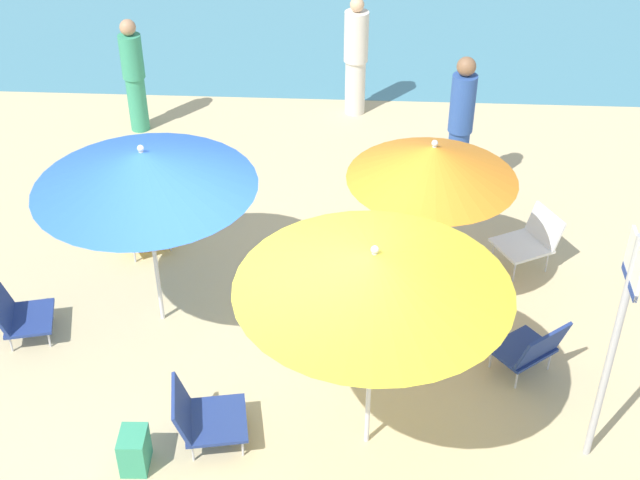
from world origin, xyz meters
The scene contains 14 objects.
ground_plane centered at (0.00, 0.00, 0.00)m, with size 40.00×40.00×0.00m, color #CCB789.
umbrella_yellow centered at (0.88, -0.74, 1.80)m, with size 2.10×2.10×2.02m.
umbrella_orange centered at (1.41, 1.19, 1.61)m, with size 1.60×1.60×1.84m.
umbrella_blue centered at (-1.17, 0.75, 1.71)m, with size 2.02×2.02×1.95m.
beach_chair_a centered at (-1.65, 2.04, 0.29)m, with size 0.75×0.77×0.62m.
beach_chair_b centered at (2.34, 0.14, 0.33)m, with size 0.73×0.72×0.63m.
beach_chair_c centered at (2.57, 1.86, 0.33)m, with size 0.76×0.71×0.61m.
beach_chair_d centered at (-0.49, -0.80, 0.28)m, with size 0.68×0.64×0.56m.
beach_chair_e centered at (-2.48, 0.41, 0.31)m, with size 0.64×0.64×0.63m.
person_a centered at (-2.26, 4.68, 0.79)m, with size 0.30×0.30×1.55m.
person_b centered at (0.63, 5.33, 0.83)m, with size 0.33×0.33×1.65m.
person_c centered at (1.86, 3.14, 0.93)m, with size 0.28×0.28×1.81m.
warning_sign centered at (2.71, -0.77, 1.40)m, with size 0.06×0.41×2.21m.
beach_bag centered at (-1.01, -1.11, 0.18)m, with size 0.29×0.22×0.35m, color #389970.
Camera 1 is at (0.77, -5.90, 5.71)m, focal length 49.76 mm.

